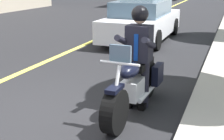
# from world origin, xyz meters

# --- Properties ---
(ground_plane) EXTENTS (80.00, 80.00, 0.00)m
(ground_plane) POSITION_xyz_m (0.00, 0.00, 0.00)
(ground_plane) COLOR black
(motorcycle_main) EXTENTS (2.21, 0.62, 1.26)m
(motorcycle_main) POSITION_xyz_m (-0.81, 1.14, 0.45)
(motorcycle_main) COLOR black
(motorcycle_main) RESTS_ON ground_plane
(rider_main) EXTENTS (0.63, 0.55, 1.74)m
(rider_main) POSITION_xyz_m (-1.00, 1.15, 1.04)
(rider_main) COLOR black
(rider_main) RESTS_ON ground_plane
(car_silver) EXTENTS (4.60, 1.92, 1.40)m
(car_silver) POSITION_xyz_m (-6.72, -0.45, 0.69)
(car_silver) COLOR white
(car_silver) RESTS_ON ground_plane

